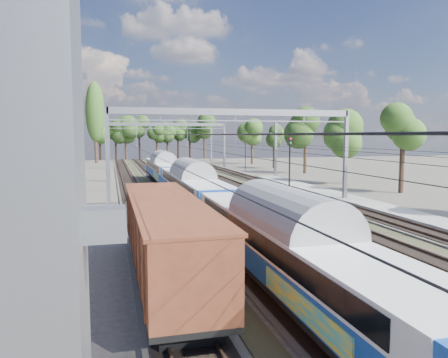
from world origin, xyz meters
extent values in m
cube|color=#47423A|center=(-9.00, 45.00, 0.07)|extent=(3.00, 130.00, 0.15)
cube|color=black|center=(-9.00, 45.00, 0.17)|extent=(2.50, 130.00, 0.06)
cube|color=#473326|center=(-9.72, 45.00, 0.27)|extent=(0.08, 130.00, 0.14)
cube|color=#473326|center=(-8.28, 45.00, 0.27)|extent=(0.08, 130.00, 0.14)
cube|color=#47423A|center=(-4.50, 45.00, 0.07)|extent=(3.00, 130.00, 0.15)
cube|color=black|center=(-4.50, 45.00, 0.17)|extent=(2.50, 130.00, 0.06)
cube|color=#473326|center=(-5.22, 45.00, 0.27)|extent=(0.08, 130.00, 0.14)
cube|color=#473326|center=(-3.78, 45.00, 0.27)|extent=(0.08, 130.00, 0.14)
cube|color=#47423A|center=(0.00, 45.00, 0.07)|extent=(3.00, 130.00, 0.15)
cube|color=black|center=(0.00, 45.00, 0.17)|extent=(2.50, 130.00, 0.06)
cube|color=#473326|center=(-0.72, 45.00, 0.27)|extent=(0.08, 130.00, 0.14)
cube|color=#473326|center=(0.72, 45.00, 0.27)|extent=(0.08, 130.00, 0.14)
cube|color=#47423A|center=(4.50, 45.00, 0.07)|extent=(3.00, 130.00, 0.15)
cube|color=black|center=(4.50, 45.00, 0.17)|extent=(2.50, 130.00, 0.06)
cube|color=#473326|center=(3.78, 45.00, 0.27)|extent=(0.08, 130.00, 0.14)
cube|color=#473326|center=(5.22, 45.00, 0.27)|extent=(0.08, 130.00, 0.14)
cube|color=#47423A|center=(9.00, 45.00, 0.07)|extent=(3.00, 130.00, 0.15)
cube|color=black|center=(9.00, 45.00, 0.17)|extent=(2.50, 130.00, 0.06)
cube|color=#473326|center=(8.28, 45.00, 0.27)|extent=(0.08, 130.00, 0.14)
cube|color=#473326|center=(9.72, 45.00, 0.27)|extent=(0.08, 130.00, 0.14)
cube|color=#323121|center=(-6.75, 45.00, 0.03)|extent=(1.10, 130.00, 0.05)
cube|color=#323121|center=(-2.25, 45.00, 0.03)|extent=(1.10, 130.00, 0.05)
cube|color=#323121|center=(2.25, 45.00, 0.03)|extent=(1.10, 130.00, 0.05)
cube|color=#323121|center=(6.75, 45.00, 0.03)|extent=(1.10, 130.00, 0.05)
cube|color=gray|center=(12.00, 20.00, 0.15)|extent=(3.00, 70.00, 0.30)
cube|color=gray|center=(-11.50, 30.00, 4.50)|extent=(0.35, 0.35, 9.00)
cube|color=gray|center=(11.50, 30.00, 4.50)|extent=(0.35, 0.35, 9.00)
cube|color=gray|center=(0.00, 30.00, 8.70)|extent=(23.00, 0.35, 0.60)
cube|color=gray|center=(-11.50, 78.00, 4.50)|extent=(0.35, 0.35, 9.00)
cube|color=gray|center=(11.50, 78.00, 4.50)|extent=(0.35, 0.35, 9.00)
cube|color=gray|center=(0.00, 78.00, 8.70)|extent=(23.00, 0.35, 0.60)
cube|color=gray|center=(-11.50, 55.00, 4.25)|extent=(0.35, 0.35, 8.50)
cube|color=gray|center=(-11.50, 100.00, 4.25)|extent=(0.35, 0.35, 8.50)
cube|color=gray|center=(13.80, 55.00, 4.25)|extent=(0.35, 0.35, 8.50)
cube|color=gray|center=(13.80, 100.00, 4.25)|extent=(0.35, 0.35, 8.50)
cylinder|color=black|center=(-9.00, 45.00, 5.50)|extent=(0.03, 130.00, 0.03)
cylinder|color=black|center=(-9.00, 45.00, 6.60)|extent=(0.03, 130.00, 0.03)
cylinder|color=black|center=(-4.50, 45.00, 5.50)|extent=(0.03, 130.00, 0.03)
cylinder|color=black|center=(-4.50, 45.00, 6.60)|extent=(0.03, 130.00, 0.03)
cylinder|color=black|center=(0.00, 45.00, 5.50)|extent=(0.03, 130.00, 0.03)
cylinder|color=black|center=(0.00, 45.00, 6.60)|extent=(0.03, 130.00, 0.03)
cylinder|color=black|center=(4.50, 45.00, 5.50)|extent=(0.03, 130.00, 0.03)
cylinder|color=black|center=(4.50, 45.00, 6.60)|extent=(0.03, 130.00, 0.03)
cylinder|color=black|center=(9.00, 45.00, 5.50)|extent=(0.03, 130.00, 0.03)
cylinder|color=black|center=(9.00, 45.00, 6.60)|extent=(0.03, 130.00, 0.03)
cylinder|color=black|center=(-13.84, 111.84, 3.04)|extent=(0.56, 0.56, 6.08)
sphere|color=#1B3112|center=(-13.84, 111.84, 7.90)|extent=(5.40, 5.40, 5.40)
cylinder|color=black|center=(-9.72, 112.49, 2.76)|extent=(0.56, 0.56, 5.52)
sphere|color=#1B3112|center=(-9.72, 112.49, 7.17)|extent=(4.34, 4.34, 4.34)
cylinder|color=black|center=(-7.05, 113.83, 2.77)|extent=(0.56, 0.56, 5.54)
sphere|color=#1B3112|center=(-7.05, 113.83, 7.21)|extent=(4.38, 4.38, 4.38)
cylinder|color=black|center=(-2.68, 110.62, 3.64)|extent=(0.56, 0.56, 7.27)
sphere|color=#1B3112|center=(-2.68, 110.62, 9.45)|extent=(4.35, 4.35, 4.35)
cylinder|color=black|center=(-0.03, 112.16, 3.06)|extent=(0.56, 0.56, 6.13)
sphere|color=#1B3112|center=(-0.03, 112.16, 7.96)|extent=(5.45, 5.45, 5.45)
cylinder|color=black|center=(3.48, 112.26, 3.33)|extent=(0.56, 0.56, 6.66)
sphere|color=#1B3112|center=(3.48, 112.26, 8.65)|extent=(4.93, 4.93, 4.93)
cylinder|color=black|center=(8.36, 113.86, 2.87)|extent=(0.56, 0.56, 5.73)
sphere|color=#1B3112|center=(8.36, 113.86, 7.45)|extent=(5.05, 5.05, 5.05)
cylinder|color=black|center=(10.78, 110.52, 3.07)|extent=(0.56, 0.56, 6.15)
sphere|color=#1B3112|center=(10.78, 110.52, 7.99)|extent=(5.26, 5.26, 5.26)
cylinder|color=black|center=(14.62, 112.74, 3.45)|extent=(0.56, 0.56, 6.90)
sphere|color=#1B3112|center=(14.62, 112.74, 8.97)|extent=(4.58, 4.58, 4.58)
cylinder|color=black|center=(21.15, 31.34, 2.88)|extent=(0.56, 0.56, 5.76)
sphere|color=#1B3112|center=(21.15, 31.34, 7.49)|extent=(4.76, 4.76, 4.76)
cylinder|color=black|center=(20.12, 47.54, 2.93)|extent=(0.56, 0.56, 5.86)
sphere|color=#1B3112|center=(20.12, 47.54, 7.62)|extent=(3.67, 3.67, 3.67)
cylinder|color=black|center=(21.23, 60.07, 2.78)|extent=(0.56, 0.56, 5.57)
sphere|color=#1B3112|center=(21.23, 60.07, 7.24)|extent=(3.94, 3.94, 3.94)
cylinder|color=black|center=(21.37, 74.56, 2.87)|extent=(0.56, 0.56, 5.73)
sphere|color=#1B3112|center=(21.37, 74.56, 7.45)|extent=(4.11, 4.11, 4.11)
cylinder|color=black|center=(19.71, 89.56, 2.56)|extent=(0.56, 0.56, 5.12)
sphere|color=#1B3112|center=(19.71, 89.56, 6.65)|extent=(3.31, 3.31, 3.31)
cylinder|color=black|center=(-14.50, 98.00, 8.00)|extent=(0.70, 0.70, 16.00)
ellipsoid|color=#2A4C19|center=(-14.50, 98.00, 12.00)|extent=(4.40, 4.40, 14.08)
cube|color=black|center=(-4.50, 13.99, 0.56)|extent=(2.05, 3.07, 0.82)
cube|color=#113E9C|center=(-4.50, 6.83, 2.10)|extent=(2.87, 20.48, 1.95)
cube|color=silver|center=(-4.50, 6.83, 2.61)|extent=(2.95, 19.66, 0.97)
cube|color=black|center=(-3.01, 6.83, 2.61)|extent=(0.04, 17.41, 0.72)
cube|color=yellow|center=(-4.50, 2.32, 1.59)|extent=(2.97, 5.74, 0.72)
cylinder|color=gray|center=(-4.50, 6.83, 3.07)|extent=(2.91, 20.48, 2.91)
cube|color=black|center=(-4.50, 20.74, 0.56)|extent=(2.05, 3.07, 0.82)
cube|color=black|center=(-4.50, 35.08, 0.56)|extent=(2.05, 3.07, 0.82)
cube|color=#113E9C|center=(-4.50, 27.91, 2.10)|extent=(2.87, 20.48, 1.95)
cube|color=silver|center=(-4.50, 27.91, 2.61)|extent=(2.95, 19.66, 0.97)
cube|color=black|center=(-3.01, 27.91, 2.61)|extent=(0.04, 17.41, 0.72)
cube|color=yellow|center=(-4.50, 23.40, 1.59)|extent=(2.97, 5.74, 0.72)
cylinder|color=gray|center=(-4.50, 27.91, 3.07)|extent=(2.91, 20.48, 2.91)
cube|color=black|center=(-4.50, 41.82, 0.56)|extent=(2.05, 3.07, 0.82)
cube|color=black|center=(-4.50, 56.16, 0.56)|extent=(2.05, 3.07, 0.82)
cube|color=#113E9C|center=(-4.50, 48.99, 2.10)|extent=(2.87, 20.48, 1.95)
cube|color=silver|center=(-4.50, 48.99, 2.61)|extent=(2.95, 19.66, 0.97)
cube|color=black|center=(-3.01, 48.99, 2.61)|extent=(0.04, 17.41, 0.72)
cube|color=yellow|center=(-4.50, 44.48, 1.59)|extent=(2.97, 5.74, 0.72)
cylinder|color=gray|center=(-4.50, 48.99, 3.07)|extent=(2.91, 20.48, 2.91)
cube|color=black|center=(-9.00, 4.61, 0.51)|extent=(2.02, 2.63, 0.71)
cube|color=black|center=(-9.00, 14.52, 0.51)|extent=(2.02, 2.63, 0.71)
cube|color=black|center=(-9.00, 9.57, 0.96)|extent=(2.73, 14.15, 0.20)
cube|color=#542716|center=(-9.00, 9.57, 2.38)|extent=(2.73, 14.15, 2.63)
cube|color=#542716|center=(-9.00, 9.57, 3.74)|extent=(2.93, 14.15, 0.12)
imported|color=black|center=(0.29, 64.34, 1.00)|extent=(0.65, 0.82, 2.00)
cylinder|color=black|center=(4.33, 27.31, 2.82)|extent=(0.16, 0.16, 5.64)
cube|color=black|center=(4.33, 27.31, 6.04)|extent=(0.43, 0.31, 0.79)
sphere|color=red|center=(4.33, 27.16, 6.26)|extent=(0.18, 0.18, 0.18)
sphere|color=#0C9919|center=(4.33, 27.16, 5.87)|extent=(0.18, 0.18, 0.18)
cylinder|color=black|center=(13.07, 68.46, 2.50)|extent=(0.14, 0.14, 5.01)
cube|color=black|center=(13.07, 68.46, 5.36)|extent=(0.39, 0.30, 0.70)
sphere|color=red|center=(13.07, 68.33, 5.56)|extent=(0.16, 0.16, 0.16)
sphere|color=#0C9919|center=(13.07, 68.33, 5.21)|extent=(0.16, 0.16, 0.16)
camera|label=1|loc=(-11.26, -9.07, 6.59)|focal=35.00mm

